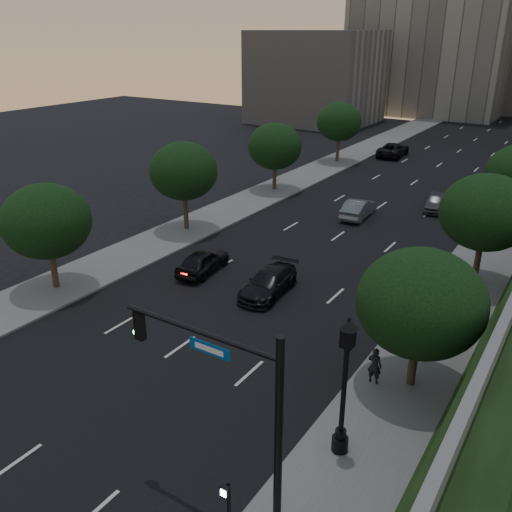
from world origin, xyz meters
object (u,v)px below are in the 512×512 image
Objects in this scene: sedan_mid_left at (358,208)px; sedan_far_right at (436,202)px; traffic_signal_mast at (246,426)px; pedestrian_c at (425,334)px; pedestrian_a at (375,365)px; street_lamp at (344,393)px; sedan_near_left at (203,261)px; sedan_far_left at (393,150)px; sedan_near_right at (268,283)px; pedestrian_b at (448,333)px.

sedan_mid_left reaches higher than sedan_far_right.
traffic_signal_mast is 4.49× the size of pedestrian_c.
pedestrian_a is (4.70, -25.97, 0.26)m from sedan_far_right.
pedestrian_c is at bearing 117.95° from sedan_mid_left.
street_lamp is 17.14m from sedan_near_left.
sedan_far_left is 20.99m from sedan_far_right.
street_lamp reaches higher than sedan_far_right.
sedan_near_right is 21.30m from sedan_far_right.
traffic_signal_mast reaches higher than street_lamp.
pedestrian_a is at bearing 40.75° from pedestrian_c.
street_lamp reaches higher than sedan_near_left.
traffic_signal_mast is 4.17× the size of pedestrian_a.
sedan_far_right is (4.75, 5.27, -0.03)m from sedan_mid_left.
sedan_far_left reaches higher than sedan_near_left.
street_lamp is 1.31× the size of sedan_far_right.
sedan_near_left is at bearing -21.94° from pedestrian_a.
street_lamp is at bearing 137.78° from sedan_near_left.
traffic_signal_mast is 35.07m from sedan_far_right.
sedan_mid_left is at bearing -68.30° from pedestrian_b.
traffic_signal_mast reaches higher than pedestrian_a.
pedestrian_b reaches higher than sedan_near_right.
sedan_far_left is (-1.53, 38.95, 0.07)m from sedan_near_left.
sedan_far_left is (-14.21, 53.05, -2.85)m from traffic_signal_mast.
street_lamp is at bearing 74.00° from traffic_signal_mast.
traffic_signal_mast is 12.98m from pedestrian_c.
pedestrian_a reaches higher than sedan_near_right.
traffic_signal_mast reaches higher than sedan_near_right.
sedan_near_left is at bearing 144.61° from street_lamp.
pedestrian_c reaches higher than sedan_near_right.
pedestrian_b is at bearing -8.70° from sedan_near_right.
pedestrian_b is (16.86, -39.95, 0.20)m from sedan_far_left.
sedan_mid_left is at bearing -143.17° from sedan_far_right.
pedestrian_b is (15.33, -1.01, 0.27)m from sedan_near_left.
street_lamp reaches higher than sedan_far_left.
pedestrian_a reaches higher than sedan_near_left.
sedan_mid_left is 7.10m from sedan_far_right.
pedestrian_b is at bearing 121.04° from sedan_mid_left.
traffic_signal_mast is 1.59× the size of sedan_near_left.
street_lamp is 51.23m from sedan_far_left.
sedan_far_left is 1.37× the size of sedan_far_right.
sedan_far_right is 22.86m from pedestrian_c.
pedestrian_c reaches higher than sedan_mid_left.
street_lamp is 9.12m from pedestrian_b.
street_lamp is 1.28× the size of sedan_near_left.
pedestrian_b is 1.08m from pedestrian_c.
traffic_signal_mast reaches higher than pedestrian_c.
sedan_far_right is 2.75× the size of pedestrian_c.
street_lamp is at bearing 51.85° from pedestrian_c.
sedan_far_right is 2.48× the size of pedestrian_b.
pedestrian_c is at bearing -104.65° from pedestrian_a.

